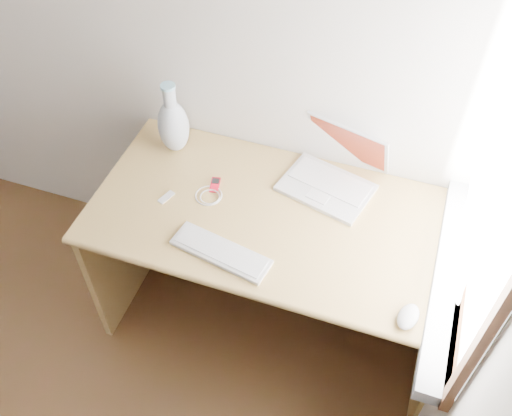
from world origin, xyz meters
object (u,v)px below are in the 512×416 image
(desk, at_px, (282,235))
(laptop, at_px, (330,172))
(external_keyboard, at_px, (221,252))
(vase, at_px, (173,124))

(desk, xyz_separation_m, laptop, (0.14, 0.16, 0.28))
(laptop, distance_m, external_keyboard, 0.57)
(desk, height_order, vase, vase)
(external_keyboard, bearing_deg, desk, 77.37)
(desk, distance_m, external_keyboard, 0.43)
(external_keyboard, bearing_deg, vase, 140.29)
(external_keyboard, bearing_deg, laptop, 70.22)
(desk, height_order, laptop, laptop)
(laptop, relative_size, external_keyboard, 1.02)
(laptop, bearing_deg, external_keyboard, -105.65)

